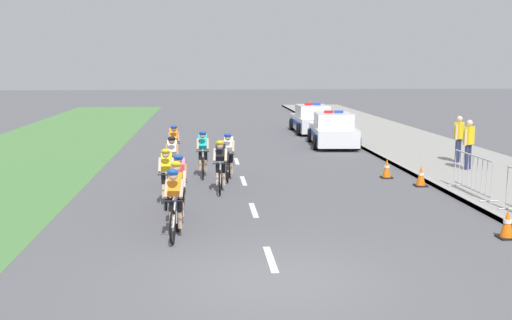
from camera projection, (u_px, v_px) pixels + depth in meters
name	position (u px, v px, depth m)	size (l,w,h in m)	color
ground_plane	(278.00, 280.00, 10.63)	(160.00, 160.00, 0.00)	#56565B
sidewalk_slab	(435.00, 154.00, 25.07)	(4.91, 60.00, 0.12)	gray
kerb_edge	(378.00, 154.00, 24.87)	(0.16, 60.00, 0.13)	#9E9E99
grass_verge	(18.00, 160.00, 23.73)	(7.00, 60.00, 0.01)	#4C7F42
lane_markings_centre	(248.00, 194.00, 17.65)	(0.14, 21.60, 0.01)	white
cyclist_lead	(175.00, 202.00, 13.05)	(0.44, 1.72, 1.56)	black
cyclist_second	(178.00, 191.00, 14.08)	(0.42, 1.72, 1.56)	black
cyclist_third	(179.00, 183.00, 15.09)	(0.42, 1.72, 1.56)	black
cyclist_fourth	(167.00, 176.00, 16.07)	(0.42, 1.72, 1.56)	black
cyclist_fifth	(220.00, 165.00, 17.79)	(0.44, 1.72, 1.56)	black
cyclist_sixth	(172.00, 160.00, 18.78)	(0.42, 1.72, 1.56)	black
cyclist_seventh	(228.00, 155.00, 19.63)	(0.45, 1.72, 1.56)	black
cyclist_eighth	(203.00, 153.00, 20.22)	(0.42, 1.72, 1.56)	black
cyclist_ninth	(174.00, 145.00, 22.15)	(0.45, 1.72, 1.56)	black
police_car_nearest	(333.00, 131.00, 27.93)	(2.27, 4.53, 1.59)	white
police_car_second	(312.00, 120.00, 33.30)	(2.02, 4.41, 1.59)	silver
crowd_barrier_middle	(472.00, 174.00, 17.05)	(0.52, 2.32, 1.07)	#B7BABF
traffic_cone_near	(421.00, 176.00, 18.69)	(0.36, 0.36, 0.64)	black
traffic_cone_mid	(507.00, 224.00, 13.09)	(0.36, 0.36, 0.64)	black
traffic_cone_far	(387.00, 169.00, 20.04)	(0.36, 0.36, 0.64)	black
spectator_middle	(459.00, 136.00, 22.44)	(0.44, 0.41, 1.68)	#23284C
spectator_back	(469.00, 141.00, 20.89)	(0.46, 0.39, 1.68)	#23284C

